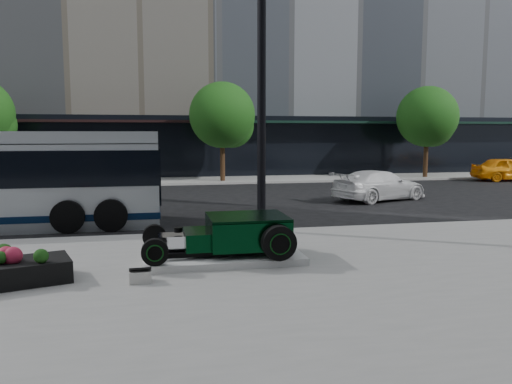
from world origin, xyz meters
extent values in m
plane|color=black|center=(0.00, 0.00, 0.00)|extent=(120.00, 120.00, 0.00)
cube|color=gray|center=(0.00, -10.50, 0.06)|extent=(70.00, 17.00, 0.12)
cube|color=gray|center=(0.00, 14.00, 0.06)|extent=(70.00, 4.00, 0.12)
cube|color=black|center=(-10.00, 16.20, 2.00)|extent=(22.00, 0.50, 4.00)
cube|color=black|center=(13.00, 16.20, 2.00)|extent=(24.00, 0.50, 4.00)
cube|color=black|center=(-10.00, 15.60, 3.60)|extent=(22.00, 1.60, 0.15)
cube|color=black|center=(13.00, 15.60, 3.60)|extent=(24.00, 1.60, 0.15)
cylinder|color=black|center=(1.00, 13.00, 1.42)|extent=(0.28, 0.28, 2.60)
sphere|color=#17390F|center=(1.00, 13.00, 3.92)|extent=(3.80, 3.80, 3.80)
sphere|color=#17390F|center=(1.60, 13.30, 3.32)|extent=(2.60, 2.60, 2.60)
cylinder|color=black|center=(14.00, 13.00, 1.42)|extent=(0.28, 0.28, 2.60)
sphere|color=#17390F|center=(14.00, 13.00, 3.92)|extent=(3.80, 3.80, 3.80)
sphere|color=#17390F|center=(14.60, 13.30, 3.32)|extent=(2.60, 2.60, 2.60)
cube|color=silver|center=(-1.53, -5.23, 0.20)|extent=(3.40, 1.80, 0.15)
cube|color=black|center=(-1.53, -5.68, 0.37)|extent=(3.00, 0.08, 0.10)
cube|color=black|center=(-1.53, -4.78, 0.37)|extent=(3.00, 0.08, 0.10)
cube|color=black|center=(-0.98, -5.23, 0.72)|extent=(1.70, 1.45, 0.62)
cube|color=black|center=(-0.98, -5.23, 1.05)|extent=(1.70, 1.45, 0.06)
cube|color=black|center=(-2.08, -5.23, 0.60)|extent=(0.55, 1.05, 0.38)
cube|color=silver|center=(-2.63, -5.23, 0.55)|extent=(0.55, 0.55, 0.34)
cylinder|color=black|center=(-2.48, -5.23, 0.82)|extent=(0.18, 0.18, 0.10)
cylinder|color=black|center=(-2.98, -5.23, 0.43)|extent=(0.06, 1.55, 0.06)
cylinder|color=black|center=(-0.48, -6.08, 0.63)|extent=(0.72, 0.24, 0.72)
cylinder|color=black|center=(-0.48, -6.21, 0.63)|extent=(0.37, 0.02, 0.37)
torus|color=#0B3D11|center=(-0.48, -6.22, 0.63)|extent=(0.44, 0.02, 0.44)
cylinder|color=black|center=(-0.48, -4.38, 0.63)|extent=(0.72, 0.24, 0.72)
cylinder|color=black|center=(-0.48, -4.26, 0.63)|extent=(0.37, 0.02, 0.37)
torus|color=#0B3D11|center=(-0.48, -4.24, 0.63)|extent=(0.44, 0.02, 0.44)
cylinder|color=black|center=(-2.98, -6.01, 0.54)|extent=(0.54, 0.16, 0.54)
cylinder|color=black|center=(-2.98, -6.10, 0.54)|extent=(0.28, 0.02, 0.28)
torus|color=#0B3D11|center=(-2.98, -6.11, 0.54)|extent=(0.34, 0.02, 0.34)
cylinder|color=black|center=(-2.98, -4.45, 0.54)|extent=(0.54, 0.16, 0.54)
cylinder|color=black|center=(-2.98, -4.37, 0.54)|extent=(0.28, 0.02, 0.28)
torus|color=#0B3D11|center=(-2.98, -4.35, 0.54)|extent=(0.34, 0.02, 0.34)
cube|color=silver|center=(-3.26, -6.58, 0.23)|extent=(0.41, 0.32, 0.22)
cube|color=black|center=(-3.26, -6.58, 0.35)|extent=(0.41, 0.30, 0.15)
cylinder|color=black|center=(0.00, -2.20, 4.09)|extent=(0.24, 0.24, 7.93)
cylinder|color=black|center=(0.00, -2.20, 0.22)|extent=(0.44, 0.44, 0.20)
cube|color=black|center=(-5.60, -6.22, 0.33)|extent=(2.29, 1.60, 0.41)
sphere|color=#CB2347|center=(-5.74, -6.22, 0.66)|extent=(0.27, 0.27, 0.27)
sphere|color=#17390F|center=(-5.45, -6.22, 0.66)|extent=(0.27, 0.27, 0.27)
sphere|color=#CB2347|center=(-5.16, -6.22, 0.66)|extent=(0.27, 0.27, 0.27)
sphere|color=#17390F|center=(-4.87, -6.22, 0.66)|extent=(0.27, 0.27, 0.27)
cube|color=black|center=(-2.78, 0.44, 1.55)|extent=(0.06, 2.30, 1.70)
cylinder|color=black|center=(-5.41, -0.86, 0.48)|extent=(0.96, 0.28, 0.96)
cylinder|color=black|center=(-5.41, 1.74, 0.48)|extent=(0.96, 0.28, 0.96)
cylinder|color=black|center=(-4.21, -0.86, 0.48)|extent=(0.96, 0.28, 0.96)
cylinder|color=black|center=(-4.21, 1.74, 0.48)|extent=(0.96, 0.28, 0.96)
imported|color=white|center=(6.55, 3.97, 0.65)|extent=(4.80, 3.26, 1.29)
imported|color=#FF9A0E|center=(18.14, 10.58, 0.72)|extent=(4.44, 2.32, 1.44)
camera|label=1|loc=(-2.97, -15.82, 2.86)|focal=35.00mm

